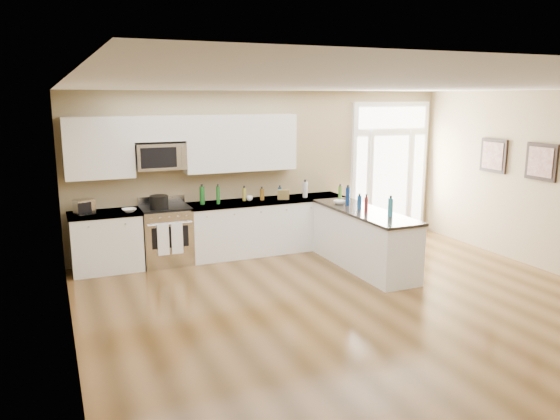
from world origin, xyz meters
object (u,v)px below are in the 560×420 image
(kitchen_range, at_px, (166,235))
(toaster_oven, at_px, (84,207))
(peninsula_cabinet, at_px, (363,241))
(stockpot, at_px, (159,202))

(kitchen_range, height_order, toaster_oven, toaster_oven)
(peninsula_cabinet, height_order, toaster_oven, toaster_oven)
(peninsula_cabinet, height_order, kitchen_range, kitchen_range)
(stockpot, bearing_deg, peninsula_cabinet, -24.37)
(kitchen_range, bearing_deg, toaster_oven, -178.77)
(toaster_oven, bearing_deg, kitchen_range, -21.43)
(peninsula_cabinet, xyz_separation_m, stockpot, (-2.97, 1.34, 0.63))
(peninsula_cabinet, bearing_deg, stockpot, 155.63)
(peninsula_cabinet, relative_size, toaster_oven, 8.64)
(toaster_oven, bearing_deg, peninsula_cabinet, -41.86)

